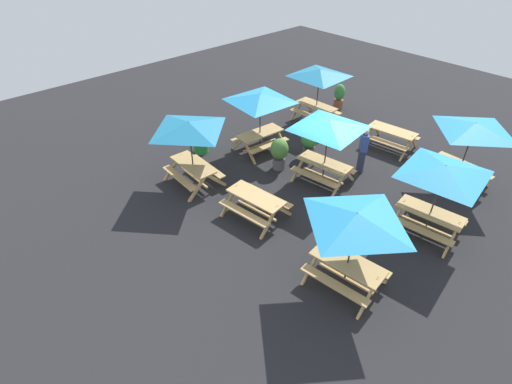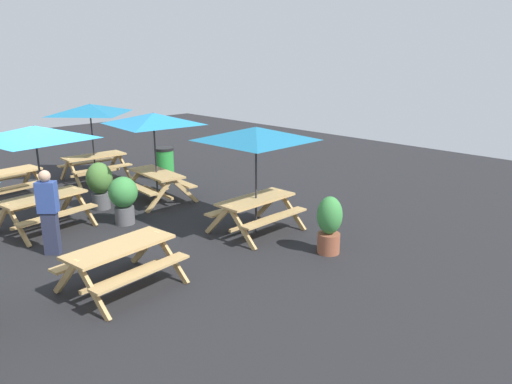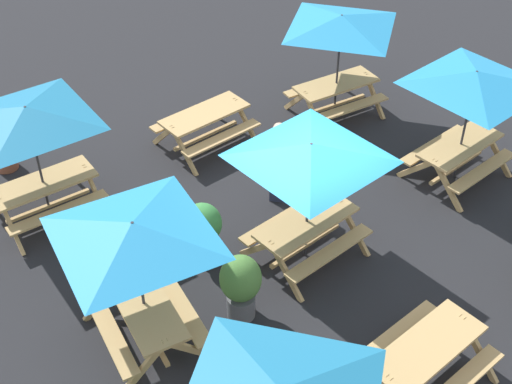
{
  "view_description": "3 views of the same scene",
  "coord_description": "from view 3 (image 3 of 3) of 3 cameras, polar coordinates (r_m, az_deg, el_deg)",
  "views": [
    {
      "loc": [
        6.69,
        -9.51,
        7.8
      ],
      "look_at": [
        -0.28,
        -3.14,
        0.9
      ],
      "focal_mm": 28.0,
      "sensor_mm": 36.0,
      "label": 1
    },
    {
      "loc": [
        3.8,
        10.51,
        3.82
      ],
      "look_at": [
        -3.34,
        3.17,
        0.9
      ],
      "focal_mm": 35.0,
      "sensor_mm": 36.0,
      "label": 2
    },
    {
      "loc": [
        -5.6,
        -7.0,
        8.41
      ],
      "look_at": [
        -0.49,
        0.75,
        0.9
      ],
      "focal_mm": 50.0,
      "sensor_mm": 36.0,
      "label": 3
    }
  ],
  "objects": [
    {
      "name": "person_standing",
      "position": [
        12.68,
        1.8,
        2.54
      ],
      "size": [
        0.41,
        0.41,
        1.67
      ],
      "rotation": [
        0.0,
        0.0,
        5.52
      ],
      "color": "#2D334C",
      "rests_on": "ground"
    },
    {
      "name": "picnic_table_5",
      "position": [
        14.7,
        6.8,
        12.79
      ],
      "size": [
        2.1,
        2.1,
        2.34
      ],
      "rotation": [
        0.0,
        0.0,
        -0.05
      ],
      "color": "tan",
      "rests_on": "ground"
    },
    {
      "name": "potted_plant_2",
      "position": [
        11.67,
        -4.3,
        -2.95
      ],
      "size": [
        0.65,
        0.65,
        1.1
      ],
      "color": "#59595B",
      "rests_on": "ground"
    },
    {
      "name": "picnic_table_1",
      "position": [
        12.24,
        -17.73,
        5.3
      ],
      "size": [
        2.83,
        2.83,
        2.34
      ],
      "rotation": [
        0.0,
        0.0,
        0.03
      ],
      "color": "tan",
      "rests_on": "ground"
    },
    {
      "name": "ground_plane",
      "position": [
        12.29,
        3.86,
        -4.32
      ],
      "size": [
        30.08,
        30.08,
        0.0
      ],
      "primitive_type": "plane",
      "color": "#232326",
      "rests_on": "ground"
    },
    {
      "name": "picnic_table_8",
      "position": [
        10.85,
        4.37,
        2.54
      ],
      "size": [
        2.8,
        2.8,
        2.34
      ],
      "rotation": [
        0.0,
        0.0,
        0.14
      ],
      "color": "tan",
      "rests_on": "ground"
    },
    {
      "name": "picnic_table_0",
      "position": [
        10.23,
        13.39,
        -12.6
      ],
      "size": [
        1.97,
        1.73,
        0.81
      ],
      "rotation": [
        0.0,
        0.0,
        0.13
      ],
      "color": "tan",
      "rests_on": "ground"
    },
    {
      "name": "potted_plant_0",
      "position": [
        10.7,
        -1.24,
        -7.36
      ],
      "size": [
        0.64,
        0.64,
        1.18
      ],
      "color": "#59595B",
      "rests_on": "ground"
    },
    {
      "name": "picnic_table_2",
      "position": [
        14.34,
        -4.11,
        5.66
      ],
      "size": [
        1.95,
        1.71,
        0.81
      ],
      "rotation": [
        0.0,
        0.0,
        0.12
      ],
      "color": "tan",
      "rests_on": "ground"
    },
    {
      "name": "picnic_table_7",
      "position": [
        13.2,
        17.01,
        8.05
      ],
      "size": [
        2.8,
        2.8,
        2.34
      ],
      "rotation": [
        0.0,
        0.0,
        0.14
      ],
      "color": "tan",
      "rests_on": "ground"
    },
    {
      "name": "picnic_table_6",
      "position": [
        9.58,
        -9.69,
        -3.81
      ],
      "size": [
        2.82,
        2.82,
        2.34
      ],
      "rotation": [
        0.0,
        0.0,
        1.48
      ],
      "color": "tan",
      "rests_on": "ground"
    },
    {
      "name": "potted_plant_1",
      "position": [
        14.47,
        -19.75,
        3.74
      ],
      "size": [
        0.49,
        0.49,
        1.14
      ],
      "color": "#935138",
      "rests_on": "ground"
    }
  ]
}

